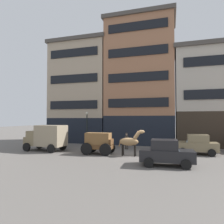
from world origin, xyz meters
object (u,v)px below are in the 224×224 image
at_px(draft_horse, 130,141).
at_px(sedan_light, 166,153).
at_px(streetlamp_curbside, 87,124).
at_px(cargo_wagon, 99,142).
at_px(sedan_parked_curb, 196,144).
at_px(delivery_truck_near, 46,137).
at_px(pedestrian_officer, 127,140).

bearing_deg(draft_horse, sedan_light, -42.78).
distance_m(sedan_light, streetlamp_curbside, 12.93).
distance_m(cargo_wagon, sedan_parked_curb, 9.06).
bearing_deg(cargo_wagon, delivery_truck_near, 176.55).
bearing_deg(pedestrian_officer, delivery_truck_near, -157.06).
bearing_deg(pedestrian_officer, sedan_parked_curb, -9.25).
xyz_separation_m(cargo_wagon, draft_horse, (2.95, 0.00, 0.12)).
bearing_deg(draft_horse, streetlamp_curbside, 140.12).
bearing_deg(cargo_wagon, streetlamp_curbside, 123.24).
height_order(cargo_wagon, streetlamp_curbside, streetlamp_curbside).
xyz_separation_m(cargo_wagon, pedestrian_officer, (1.86, 3.62, -0.17)).
height_order(cargo_wagon, pedestrian_officer, cargo_wagon).
height_order(draft_horse, delivery_truck_near, delivery_truck_near).
bearing_deg(sedan_parked_curb, delivery_truck_near, -171.60).
height_order(delivery_truck_near, pedestrian_officer, delivery_truck_near).
bearing_deg(sedan_parked_curb, sedan_light, -115.42).
distance_m(draft_horse, sedan_light, 4.33).
height_order(draft_horse, pedestrian_officer, draft_horse).
bearing_deg(sedan_light, pedestrian_officer, 123.05).
distance_m(draft_horse, streetlamp_curbside, 8.61).
height_order(sedan_light, sedan_parked_curb, same).
xyz_separation_m(draft_horse, sedan_parked_curb, (5.76, 2.51, -0.36)).
xyz_separation_m(draft_horse, pedestrian_officer, (-1.09, 3.62, -0.29)).
xyz_separation_m(draft_horse, streetlamp_curbside, (-6.52, 5.45, 1.40)).
relative_size(delivery_truck_near, streetlamp_curbside, 1.08).
distance_m(cargo_wagon, sedan_light, 6.79).
height_order(cargo_wagon, delivery_truck_near, delivery_truck_near).
bearing_deg(streetlamp_curbside, delivery_truck_near, -114.29).
distance_m(sedan_parked_curb, pedestrian_officer, 6.94).
xyz_separation_m(draft_horse, delivery_truck_near, (-8.82, 0.35, 0.15)).
relative_size(cargo_wagon, delivery_truck_near, 0.66).
bearing_deg(delivery_truck_near, streetlamp_curbside, 65.71).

